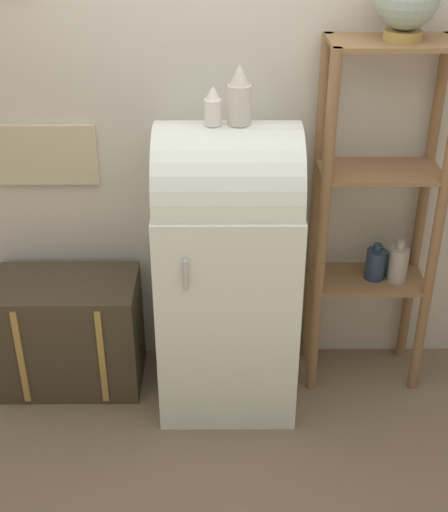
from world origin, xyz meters
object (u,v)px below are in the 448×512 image
(suitcase_trunk, at_px, (69,332))
(vase_center, at_px, (239,96))
(vase_left, at_px, (213,107))
(refrigerator, at_px, (227,263))

(suitcase_trunk, xyz_separation_m, vase_center, (0.85, -0.07, 1.24))
(vase_center, bearing_deg, suitcase_trunk, 175.51)
(vase_left, xyz_separation_m, vase_center, (0.11, 0.01, 0.04))
(refrigerator, relative_size, suitcase_trunk, 2.00)
(suitcase_trunk, height_order, vase_left, vase_left)
(suitcase_trunk, relative_size, vase_left, 4.28)
(suitcase_trunk, bearing_deg, refrigerator, -5.13)
(suitcase_trunk, height_order, vase_center, vase_center)
(refrigerator, xyz_separation_m, vase_left, (-0.06, -0.01, 0.76))
(vase_left, bearing_deg, suitcase_trunk, 173.96)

